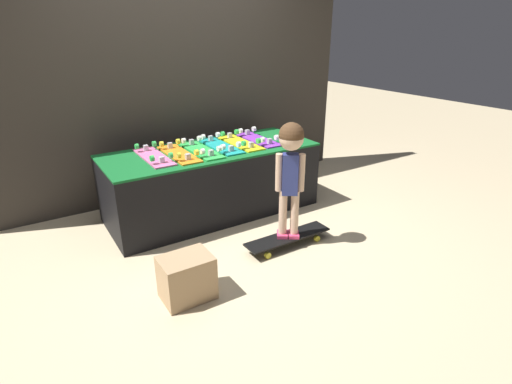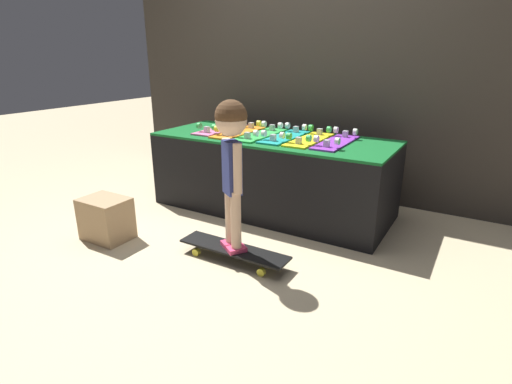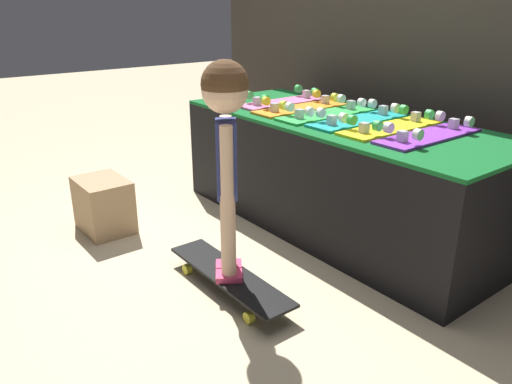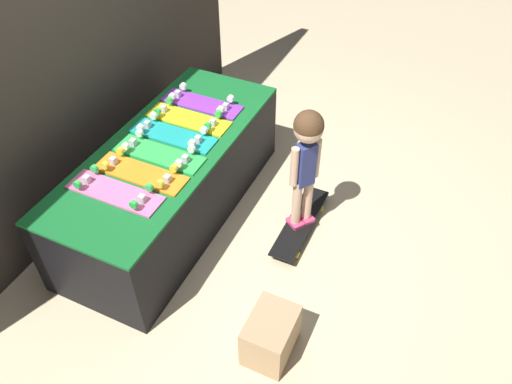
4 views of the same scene
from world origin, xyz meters
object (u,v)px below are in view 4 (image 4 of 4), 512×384
skateboard_pink_on_rack (115,191)px  skateboard_teal_on_rack (173,134)px  skateboard_green_on_rack (159,153)px  child (307,150)px  skateboard_yellow_on_rack (188,118)px  storage_box (271,336)px  skateboard_on_floor (300,223)px  skateboard_purple_on_rack (202,103)px  skateboard_orange_on_rack (140,172)px

skateboard_pink_on_rack → skateboard_teal_on_rack: size_ratio=1.00×
skateboard_green_on_rack → child: 1.00m
skateboard_yellow_on_rack → storage_box: 1.69m
child → storage_box: (-1.01, -0.20, -0.62)m
storage_box → skateboard_on_floor: bearing=11.2°
skateboard_pink_on_rack → skateboard_green_on_rack: size_ratio=1.00×
skateboard_on_floor → storage_box: 1.03m
skateboard_purple_on_rack → child: 1.04m
skateboard_purple_on_rack → skateboard_on_floor: size_ratio=0.81×
skateboard_teal_on_rack → skateboard_on_floor: skateboard_teal_on_rack is taller
skateboard_orange_on_rack → skateboard_green_on_rack: same height
skateboard_yellow_on_rack → storage_box: skateboard_yellow_on_rack is taller
skateboard_orange_on_rack → skateboard_yellow_on_rack: bearing=2.5°
skateboard_purple_on_rack → skateboard_teal_on_rack: bearing=-178.2°
skateboard_orange_on_rack → skateboard_purple_on_rack: 0.89m
skateboard_teal_on_rack → child: bearing=-83.1°
skateboard_teal_on_rack → storage_box: size_ratio=1.85×
skateboard_yellow_on_rack → skateboard_purple_on_rack: same height
skateboard_purple_on_rack → storage_box: skateboard_purple_on_rack is taller
skateboard_teal_on_rack → skateboard_on_floor: 1.15m
skateboard_green_on_rack → skateboard_purple_on_rack: bearing=3.8°
skateboard_on_floor → skateboard_orange_on_rack: bearing=120.7°
skateboard_pink_on_rack → skateboard_orange_on_rack: 0.22m
skateboard_green_on_rack → skateboard_on_floor: (0.34, -0.94, -0.60)m
child → skateboard_teal_on_rack: bearing=130.8°
skateboard_orange_on_rack → child: 1.10m
skateboard_teal_on_rack → skateboard_yellow_on_rack: size_ratio=1.00×
skateboard_pink_on_rack → skateboard_green_on_rack: (0.44, -0.04, 0.00)m
skateboard_teal_on_rack → skateboard_purple_on_rack: bearing=1.8°
skateboard_yellow_on_rack → child: 0.98m
skateboard_orange_on_rack → skateboard_purple_on_rack: size_ratio=1.00×
skateboard_green_on_rack → skateboard_purple_on_rack: size_ratio=1.00×
skateboard_orange_on_rack → skateboard_yellow_on_rack: same height
skateboard_on_floor → child: bearing=0.0°
skateboard_green_on_rack → skateboard_yellow_on_rack: same height
skateboard_pink_on_rack → skateboard_on_floor: (0.78, -0.98, -0.60)m
skateboard_purple_on_rack → storage_box: bearing=-138.5°
skateboard_pink_on_rack → skateboard_purple_on_rack: (1.11, 0.00, 0.00)m
skateboard_orange_on_rack → skateboard_on_floor: (0.56, -0.94, -0.60)m
skateboard_pink_on_rack → child: child is taller
skateboard_green_on_rack → skateboard_yellow_on_rack: size_ratio=1.00×
skateboard_teal_on_rack → skateboard_green_on_rack: bearing=-172.4°
skateboard_orange_on_rack → child: child is taller
skateboard_yellow_on_rack → skateboard_green_on_rack: bearing=-175.9°
skateboard_pink_on_rack → skateboard_teal_on_rack: 0.66m
skateboard_pink_on_rack → child: bearing=-51.5°
skateboard_yellow_on_rack → skateboard_orange_on_rack: bearing=-177.5°
skateboard_teal_on_rack → storage_box: bearing=-127.4°
skateboard_yellow_on_rack → child: size_ratio=0.65×
skateboard_orange_on_rack → skateboard_green_on_rack: 0.22m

